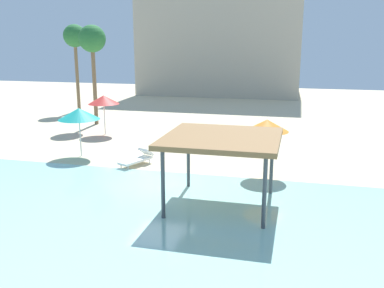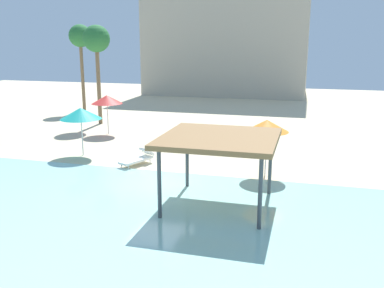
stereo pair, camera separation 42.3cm
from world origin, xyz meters
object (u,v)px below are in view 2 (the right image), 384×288
(shade_pavilion, at_px, (219,141))
(beach_umbrella_orange_3, at_px, (267,126))
(beach_umbrella_red_1, at_px, (107,99))
(lounge_chair_2, at_px, (256,141))
(palm_tree_0, at_px, (96,42))
(beach_umbrella_teal_2, at_px, (81,113))
(palm_tree_1, at_px, (80,38))
(lounge_chair_0, at_px, (138,158))

(shade_pavilion, relative_size, beach_umbrella_orange_3, 1.58)
(beach_umbrella_red_1, bearing_deg, lounge_chair_2, -5.17)
(beach_umbrella_red_1, xyz_separation_m, palm_tree_0, (-2.15, 3.08, 3.61))
(lounge_chair_2, bearing_deg, beach_umbrella_teal_2, -30.73)
(beach_umbrella_teal_2, distance_m, lounge_chair_2, 9.81)
(shade_pavilion, bearing_deg, beach_umbrella_teal_2, 148.99)
(palm_tree_0, xyz_separation_m, palm_tree_1, (-4.33, 5.36, 0.25))
(shade_pavilion, bearing_deg, palm_tree_0, 131.13)
(beach_umbrella_teal_2, height_order, palm_tree_0, palm_tree_0)
(lounge_chair_2, distance_m, palm_tree_0, 13.67)
(beach_umbrella_teal_2, relative_size, lounge_chair_0, 1.28)
(beach_umbrella_teal_2, height_order, lounge_chair_0, beach_umbrella_teal_2)
(shade_pavilion, height_order, palm_tree_1, palm_tree_1)
(beach_umbrella_red_1, relative_size, palm_tree_1, 0.35)
(lounge_chair_0, bearing_deg, palm_tree_0, -119.68)
(lounge_chair_2, bearing_deg, palm_tree_1, -87.59)
(lounge_chair_2, xyz_separation_m, palm_tree_1, (-16.18, 9.33, 5.79))
(beach_umbrella_teal_2, bearing_deg, beach_umbrella_red_1, 102.09)
(beach_umbrella_orange_3, height_order, lounge_chair_0, beach_umbrella_orange_3)
(beach_umbrella_red_1, distance_m, palm_tree_1, 11.33)
(palm_tree_0, bearing_deg, beach_umbrella_teal_2, -68.51)
(beach_umbrella_teal_2, relative_size, palm_tree_1, 0.35)
(lounge_chair_0, relative_size, palm_tree_1, 0.27)
(beach_umbrella_red_1, bearing_deg, beach_umbrella_orange_3, -30.08)
(shade_pavilion, xyz_separation_m, beach_umbrella_red_1, (-9.51, 10.27, -0.20))
(lounge_chair_0, bearing_deg, lounge_chair_2, 159.70)
(beach_umbrella_orange_3, bearing_deg, beach_umbrella_teal_2, 174.01)
(beach_umbrella_teal_2, xyz_separation_m, palm_tree_0, (-3.27, 8.32, 3.62))
(beach_umbrella_red_1, relative_size, lounge_chair_0, 1.28)
(beach_umbrella_teal_2, distance_m, lounge_chair_0, 4.09)
(beach_umbrella_orange_3, height_order, palm_tree_0, palm_tree_0)
(beach_umbrella_red_1, height_order, lounge_chair_0, beach_umbrella_red_1)
(lounge_chair_0, xyz_separation_m, palm_tree_1, (-11.12, 14.54, 5.79))
(lounge_chair_0, bearing_deg, shade_pavilion, 73.24)
(lounge_chair_2, bearing_deg, lounge_chair_0, -11.78)
(beach_umbrella_teal_2, bearing_deg, palm_tree_0, 111.49)
(beach_umbrella_orange_3, height_order, lounge_chair_2, beach_umbrella_orange_3)
(lounge_chair_0, bearing_deg, beach_umbrella_red_1, -118.91)
(beach_umbrella_teal_2, distance_m, palm_tree_1, 16.12)
(beach_umbrella_red_1, xyz_separation_m, lounge_chair_0, (4.64, -6.10, -1.92))
(lounge_chair_0, bearing_deg, palm_tree_1, -118.76)
(palm_tree_1, bearing_deg, palm_tree_0, -51.08)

